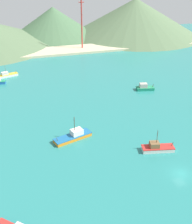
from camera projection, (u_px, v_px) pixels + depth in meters
ground at (129, 116)px, 88.92m from camera, size 260.00×280.00×0.50m
fishing_boat_2 at (74, 136)px, 76.03m from camera, size 11.20×6.08×6.73m
fishing_boat_3 at (7, 75)px, 120.19m from camera, size 9.19×5.04×5.22m
fishing_boat_4 at (157, 148)px, 71.05m from camera, size 8.72×4.48×6.14m
fishing_boat_7 at (145, 88)px, 106.97m from camera, size 7.28×4.27×2.69m
beach_strip at (72, 50)px, 158.38m from camera, size 247.00×17.59×1.20m
hill_central at (53, 22)px, 186.45m from camera, size 60.72×60.72×19.79m
hill_east at (135, 17)px, 191.34m from camera, size 90.69×90.69×24.54m
radio_tower at (82, 21)px, 153.74m from camera, size 3.16×2.53×31.61m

